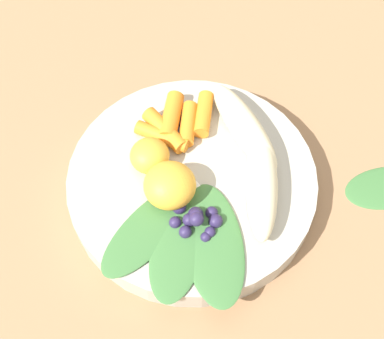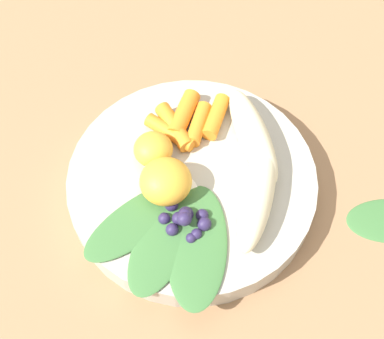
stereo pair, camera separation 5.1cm
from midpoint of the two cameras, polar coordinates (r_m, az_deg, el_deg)
name	(u,v)px [view 2 (the right image)]	position (r m, az deg, el deg)	size (l,w,h in m)	color
ground_plane	(192,190)	(0.55, 2.67, -2.47)	(2.40, 2.40, 0.00)	#99704C
bowl	(192,182)	(0.53, 2.74, -1.66)	(0.26, 0.26, 0.03)	#B2AD9E
banana_peeled_left	(253,135)	(0.53, 9.51, 3.61)	(0.12, 0.03, 0.03)	beige
banana_peeled_right	(257,195)	(0.50, 10.21, -3.03)	(0.12, 0.03, 0.03)	beige
orange_segment_near	(166,181)	(0.49, 0.00, -1.56)	(0.05, 0.05, 0.04)	#F4A833
orange_segment_far	(153,149)	(0.52, -1.55, 2.05)	(0.04, 0.04, 0.03)	#F4A833
carrot_front	(216,117)	(0.55, 5.34, 5.69)	(0.02, 0.02, 0.05)	orange
carrot_mid_left	(202,124)	(0.55, 3.86, 4.85)	(0.02, 0.02, 0.05)	orange
carrot_mid_right	(184,114)	(0.55, 1.71, 5.99)	(0.02, 0.02, 0.06)	orange
carrot_rear	(174,127)	(0.54, 0.71, 4.58)	(0.02, 0.02, 0.06)	orange
carrot_small	(170,132)	(0.54, 0.25, 3.96)	(0.02, 0.02, 0.06)	orange
blueberry_pile	(184,219)	(0.49, 2.09, -5.76)	(0.05, 0.04, 0.03)	#2D234C
coconut_shred_patch	(176,193)	(0.51, 1.13, -2.87)	(0.04, 0.04, 0.00)	white
kale_leaf_left	(137,221)	(0.49, -3.19, -6.01)	(0.12, 0.05, 0.01)	#3D7038
kale_leaf_right	(165,239)	(0.48, -0.05, -8.01)	(0.12, 0.05, 0.01)	#3D7038
kale_leaf_rear	(197,245)	(0.48, 3.66, -8.67)	(0.13, 0.06, 0.01)	#3D7038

